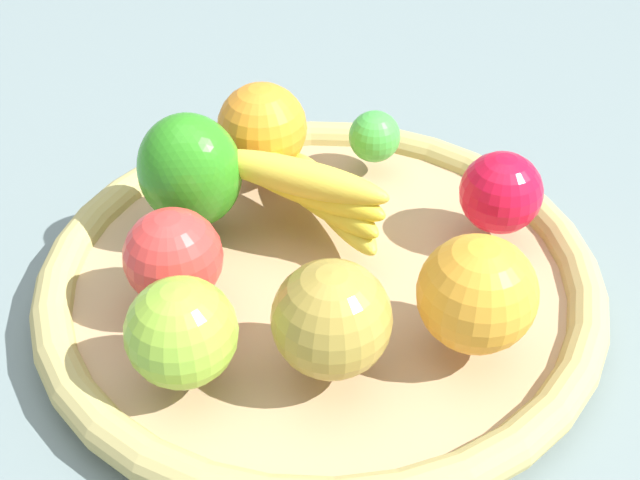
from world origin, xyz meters
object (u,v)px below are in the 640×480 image
at_px(orange_0, 477,294).
at_px(bell_pepper, 190,171).
at_px(apple_1, 332,319).
at_px(orange_1, 262,128).
at_px(apple_0, 173,257).
at_px(apple_2, 501,193).
at_px(apple_3, 181,332).
at_px(lime_0, 375,137).
at_px(banana_bunch, 310,189).

relative_size(orange_0, bell_pepper, 0.85).
relative_size(apple_1, orange_1, 1.01).
height_order(apple_0, apple_2, apple_0).
relative_size(apple_0, apple_2, 1.08).
height_order(apple_3, lime_0, apple_3).
distance_m(banana_bunch, orange_0, 0.17).
bearing_deg(orange_0, apple_0, 176.74).
distance_m(banana_bunch, apple_2, 0.15).
distance_m(apple_1, orange_1, 0.25).
height_order(apple_2, lime_0, apple_2).
distance_m(apple_1, apple_0, 0.13).
bearing_deg(apple_0, apple_2, 27.10).
height_order(banana_bunch, orange_0, orange_0).
xyz_separation_m(banana_bunch, apple_3, (-0.05, -0.17, 0.00)).
distance_m(apple_0, lime_0, 0.24).
height_order(apple_1, apple_0, apple_1).
relative_size(apple_0, bell_pepper, 0.75).
height_order(apple_1, apple_2, apple_1).
bearing_deg(apple_1, banana_bunch, 104.55).
distance_m(apple_0, orange_1, 0.18).
bearing_deg(apple_2, orange_0, -98.24).
bearing_deg(banana_bunch, orange_1, 125.15).
relative_size(banana_bunch, lime_0, 3.32).
distance_m(apple_2, lime_0, 0.14).
bearing_deg(apple_1, orange_1, 112.35).
bearing_deg(orange_1, apple_0, -98.82).
height_order(apple_0, orange_1, orange_1).
distance_m(orange_1, lime_0, 0.10).
bearing_deg(apple_2, lime_0, 142.00).
distance_m(orange_1, bell_pepper, 0.10).
height_order(banana_bunch, bell_pepper, bell_pepper).
bearing_deg(apple_0, bell_pepper, 97.52).
height_order(bell_pepper, lime_0, bell_pepper).
xyz_separation_m(apple_0, apple_2, (0.23, 0.12, -0.00)).
bearing_deg(banana_bunch, apple_0, -129.36).
distance_m(banana_bunch, apple_3, 0.18).
bearing_deg(bell_pepper, apple_3, 108.07).
bearing_deg(lime_0, banana_bunch, -111.93).
bearing_deg(apple_0, banana_bunch, 50.64).
distance_m(apple_0, orange_0, 0.21).
xyz_separation_m(banana_bunch, bell_pepper, (-0.09, -0.01, 0.01)).
relative_size(orange_0, apple_2, 1.23).
xyz_separation_m(apple_1, lime_0, (0.00, 0.25, -0.02)).
bearing_deg(lime_0, apple_0, -121.28).
distance_m(apple_1, orange_0, 0.10).
xyz_separation_m(orange_1, apple_2, (0.21, -0.06, -0.01)).
xyz_separation_m(apple_0, orange_0, (0.21, -0.01, 0.00)).
relative_size(apple_0, lime_0, 1.54).
xyz_separation_m(orange_0, apple_2, (0.02, 0.13, -0.01)).
xyz_separation_m(apple_1, orange_1, (-0.09, 0.23, -0.00)).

